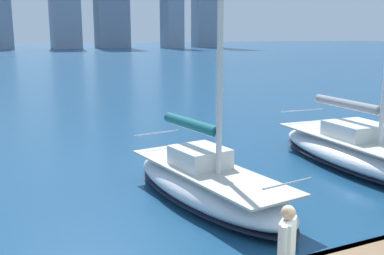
% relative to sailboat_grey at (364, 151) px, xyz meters
% --- Properties ---
extents(sailboat_grey, '(3.50, 8.97, 12.21)m').
position_rel_sailboat_grey_xyz_m(sailboat_grey, '(0.00, 0.00, 0.00)').
color(sailboat_grey, white).
rests_on(sailboat_grey, ground).
extents(sailboat_teal, '(3.17, 7.25, 10.37)m').
position_rel_sailboat_grey_xyz_m(sailboat_teal, '(6.74, 0.60, -0.01)').
color(sailboat_teal, silver).
rests_on(sailboat_teal, ground).
extents(person_white_shirt, '(0.49, 0.44, 1.68)m').
position_rel_sailboat_grey_xyz_m(person_white_shirt, '(8.44, 6.60, 0.99)').
color(person_white_shirt, '#4C473D').
rests_on(person_white_shirt, dock_pier).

